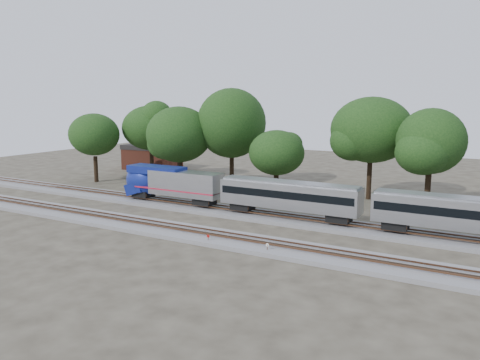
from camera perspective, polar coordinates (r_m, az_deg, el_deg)
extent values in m
plane|color=#383328|center=(50.60, -2.11, -5.84)|extent=(160.00, 160.00, 0.00)
cube|color=slate|center=(55.60, 1.09, -4.20)|extent=(160.00, 5.00, 0.40)
cube|color=brown|center=(54.88, 0.74, -3.89)|extent=(160.00, 0.08, 0.15)
cube|color=brown|center=(56.11, 1.44, -3.59)|extent=(160.00, 0.08, 0.15)
cube|color=slate|center=(47.30, -4.63, -6.73)|extent=(160.00, 5.00, 0.40)
cube|color=brown|center=(46.61, -5.13, -6.41)|extent=(160.00, 0.08, 0.15)
cube|color=brown|center=(47.75, -4.16, -6.00)|extent=(160.00, 0.08, 0.15)
cube|color=#B8BABF|center=(59.72, -6.66, -0.43)|extent=(9.92, 2.81, 3.09)
ellipsoid|color=navy|center=(64.12, -11.83, -0.08)|extent=(5.05, 2.92, 4.30)
cube|color=navy|center=(62.25, -10.12, 1.25)|extent=(7.95, 2.75, 0.94)
cube|color=black|center=(63.67, -11.54, 0.71)|extent=(0.42, 2.15, 1.22)
cube|color=#A81931|center=(60.52, -7.51, -1.08)|extent=(12.17, 2.85, 0.17)
cube|color=black|center=(64.34, -11.68, -1.61)|extent=(2.43, 2.06, 0.84)
cube|color=black|center=(58.51, -4.35, -2.56)|extent=(2.43, 2.06, 0.84)
cube|color=#B8BABF|center=(52.87, 5.95, -1.89)|extent=(16.28, 2.81, 2.81)
cube|color=black|center=(52.82, 5.95, -1.59)|extent=(15.72, 2.86, 0.84)
cube|color=gray|center=(52.60, 5.97, -0.34)|extent=(15.91, 2.25, 0.33)
cube|color=black|center=(55.77, 0.33, -3.15)|extent=(2.43, 2.06, 0.84)
cube|color=black|center=(51.32, 11.99, -4.50)|extent=(2.43, 2.06, 0.84)
cube|color=#B8BABF|center=(48.93, 25.35, -3.74)|extent=(16.28, 2.81, 2.81)
cube|color=black|center=(48.87, 25.37, -3.42)|extent=(15.72, 2.86, 0.84)
cube|color=gray|center=(48.64, 25.47, -2.07)|extent=(15.91, 2.25, 0.33)
cube|color=black|center=(50.01, 18.43, -5.17)|extent=(2.43, 2.06, 0.84)
cylinder|color=#512D19|center=(44.97, -3.90, -7.30)|extent=(0.06, 0.06, 0.85)
cylinder|color=#AB0D0C|center=(44.87, -3.91, -6.84)|extent=(0.30, 0.08, 0.30)
cylinder|color=#512D19|center=(42.17, 3.35, -8.43)|extent=(0.06, 0.06, 0.89)
cylinder|color=silver|center=(42.05, 3.35, -7.92)|extent=(0.32, 0.08, 0.32)
cube|color=#512D19|center=(41.77, 3.11, -9.03)|extent=(0.56, 0.41, 0.30)
cube|color=brown|center=(94.92, -10.63, 2.54)|extent=(10.23, 7.36, 3.99)
cube|color=black|center=(94.65, -10.68, 4.01)|extent=(10.44, 7.56, 0.90)
cylinder|color=black|center=(82.03, -17.16, 1.27)|extent=(0.70, 0.70, 4.28)
ellipsoid|color=black|center=(81.43, -17.36, 5.32)|extent=(8.07, 8.07, 6.86)
cylinder|color=black|center=(83.06, -10.68, 1.81)|extent=(0.70, 0.70, 4.77)
ellipsoid|color=black|center=(82.44, -10.83, 6.27)|extent=(8.99, 8.99, 7.64)
cylinder|color=black|center=(73.40, -7.33, 0.77)|extent=(0.70, 0.70, 4.50)
ellipsoid|color=black|center=(72.71, -7.44, 5.53)|extent=(8.49, 8.49, 7.22)
cylinder|color=black|center=(73.38, -1.01, 1.20)|extent=(0.70, 0.70, 5.42)
ellipsoid|color=black|center=(72.66, -1.03, 6.95)|extent=(10.21, 10.21, 8.68)
cylinder|color=black|center=(66.27, 4.43, -0.63)|extent=(0.70, 0.70, 3.41)
ellipsoid|color=black|center=(65.60, 4.48, 3.35)|extent=(6.42, 6.42, 5.46)
cylinder|color=black|center=(67.00, 15.46, -0.08)|extent=(0.70, 0.70, 5.16)
ellipsoid|color=black|center=(66.22, 15.73, 5.90)|extent=(9.73, 9.73, 8.27)
cylinder|color=black|center=(62.33, 21.87, -1.38)|extent=(0.70, 0.70, 4.66)
ellipsoid|color=black|center=(61.51, 22.24, 4.41)|extent=(8.79, 8.79, 7.47)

